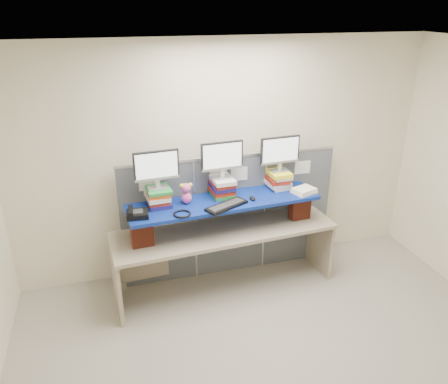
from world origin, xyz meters
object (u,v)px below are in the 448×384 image
object	(u,v)px
monitor_right	(280,152)
desk_phone	(137,214)
desk	(224,241)
monitor_left	(156,167)
keyboard	(226,206)
blue_board	(224,202)
monitor_center	(222,158)

from	to	relation	value
monitor_right	desk_phone	distance (m)	1.75
desk	monitor_left	distance (m)	1.18
keyboard	monitor_right	bearing A→B (deg)	-0.93
desk_phone	monitor_right	bearing A→B (deg)	14.86
blue_board	monitor_center	bearing A→B (deg)	80.51
monitor_center	monitor_right	world-z (taller)	monitor_center
monitor_right	desk_phone	size ratio (longest dim) A/B	2.05
desk	blue_board	xyz separation A→B (m)	(0.00, 0.00, 0.49)
monitor_center	desk_phone	bearing A→B (deg)	-168.99
monitor_left	keyboard	size ratio (longest dim) A/B	0.94
keyboard	desk_phone	xyz separation A→B (m)	(-0.94, 0.03, 0.02)
monitor_left	monitor_right	distance (m)	1.42
monitor_left	monitor_right	bearing A→B (deg)	0.00
blue_board	monitor_right	distance (m)	0.86
keyboard	desk_phone	distance (m)	0.94
monitor_left	desk_phone	bearing A→B (deg)	-144.33
desk	desk_phone	bearing A→B (deg)	-175.63
desk	blue_board	world-z (taller)	blue_board
monitor_center	monitor_right	distance (m)	0.70
desk	keyboard	distance (m)	0.55
monitor_center	desk_phone	size ratio (longest dim) A/B	2.05
monitor_left	blue_board	bearing A→B (deg)	-9.59
monitor_left	desk_phone	size ratio (longest dim) A/B	2.05
desk_phone	blue_board	bearing A→B (deg)	12.72
blue_board	monitor_center	distance (m)	0.49
monitor_left	monitor_center	xyz separation A→B (m)	(0.72, 0.05, 0.02)
blue_board	keyboard	distance (m)	0.17
blue_board	desk_phone	bearing A→B (deg)	-175.63
desk	monitor_left	size ratio (longest dim) A/B	5.40
blue_board	desk	bearing A→B (deg)	176.14
desk	monitor_left	bearing A→B (deg)	170.41
blue_board	monitor_center	size ratio (longest dim) A/B	4.47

